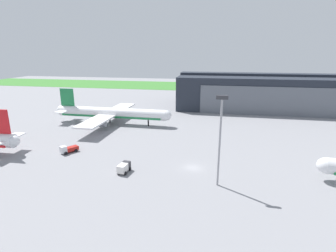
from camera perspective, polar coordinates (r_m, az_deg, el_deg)
name	(u,v)px	position (r m, az deg, el deg)	size (l,w,h in m)	color
ground_plane	(193,168)	(67.32, 5.39, -9.01)	(440.00, 440.00, 0.00)	gray
grass_field_strip	(212,87)	(224.67, 9.65, 8.46)	(440.00, 56.00, 0.08)	#3D7E31
maintenance_hangar	(276,92)	(146.14, 22.49, 6.87)	(98.30, 37.68, 17.64)	#232833
airliner_far_right	(111,113)	(107.77, -12.25, 2.72)	(48.85, 42.77, 13.79)	white
baggage_tug	(68,149)	(81.32, -20.85, -4.70)	(4.37, 5.21, 2.31)	silver
fuel_bowser	(124,167)	(65.03, -9.57, -8.85)	(2.69, 4.18, 2.25)	#2D2D33
apron_light_mast	(220,135)	(55.58, 11.26, -1.91)	(2.40, 0.50, 19.83)	#99999E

